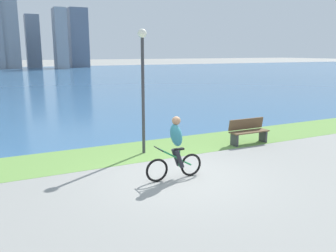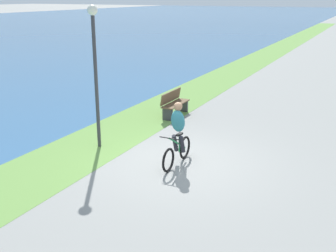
{
  "view_description": "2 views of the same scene",
  "coord_description": "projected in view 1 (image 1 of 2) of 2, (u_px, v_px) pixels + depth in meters",
  "views": [
    {
      "loc": [
        -4.25,
        -7.81,
        3.25
      ],
      "look_at": [
        0.07,
        0.79,
        1.23
      ],
      "focal_mm": 37.83,
      "sensor_mm": 36.0,
      "label": 1
    },
    {
      "loc": [
        -9.11,
        -4.25,
        4.19
      ],
      "look_at": [
        -0.49,
        0.04,
        1.12
      ],
      "focal_mm": 44.13,
      "sensor_mm": 36.0,
      "label": 2
    }
  ],
  "objects": [
    {
      "name": "ground_plane",
      "position": [
        179.0,
        177.0,
        9.36
      ],
      "size": [
        300.0,
        300.0,
        0.0
      ],
      "primitive_type": "plane",
      "color": "gray"
    },
    {
      "name": "grass_strip_bayside",
      "position": [
        139.0,
        151.0,
        11.82
      ],
      "size": [
        120.0,
        2.38,
        0.01
      ],
      "primitive_type": "cube",
      "color": "#6B9947",
      "rests_on": "ground"
    },
    {
      "name": "bay_water_surface",
      "position": [
        27.0,
        78.0,
        44.92
      ],
      "size": [
        300.0,
        73.3,
        0.0
      ],
      "primitive_type": "cube",
      "color": "#386693",
      "rests_on": "ground"
    },
    {
      "name": "cyclist_lead",
      "position": [
        176.0,
        148.0,
        9.09
      ],
      "size": [
        1.61,
        0.52,
        1.65
      ],
      "color": "black",
      "rests_on": "ground"
    },
    {
      "name": "bench_near_path",
      "position": [
        248.0,
        131.0,
        12.72
      ],
      "size": [
        1.5,
        0.47,
        0.9
      ],
      "color": "brown",
      "rests_on": "ground"
    },
    {
      "name": "lamppost_tall",
      "position": [
        143.0,
        74.0,
        11.08
      ],
      "size": [
        0.28,
        0.28,
        3.95
      ],
      "color": "#38383D",
      "rests_on": "ground"
    }
  ]
}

